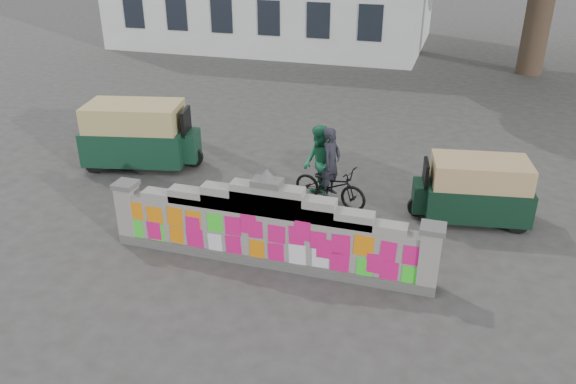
{
  "coord_description": "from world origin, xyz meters",
  "views": [
    {
      "loc": [
        3.12,
        -8.79,
        6.02
      ],
      "look_at": [
        0.09,
        1.0,
        1.1
      ],
      "focal_mm": 35.0,
      "sensor_mm": 36.0,
      "label": 1
    }
  ],
  "objects_px": {
    "cyclist_bike": "(330,186)",
    "pedestrian": "(319,164)",
    "cyclist_rider": "(331,172)",
    "rickshaw_left": "(139,134)",
    "rickshaw_right": "(475,189)"
  },
  "relations": [
    {
      "from": "cyclist_rider",
      "to": "cyclist_bike",
      "type": "bearing_deg",
      "value": 105.39
    },
    {
      "from": "rickshaw_right",
      "to": "cyclist_bike",
      "type": "bearing_deg",
      "value": -5.34
    },
    {
      "from": "cyclist_rider",
      "to": "rickshaw_left",
      "type": "bearing_deg",
      "value": 96.92
    },
    {
      "from": "cyclist_bike",
      "to": "pedestrian",
      "type": "height_order",
      "value": "pedestrian"
    },
    {
      "from": "pedestrian",
      "to": "rickshaw_left",
      "type": "bearing_deg",
      "value": -129.65
    },
    {
      "from": "cyclist_bike",
      "to": "rickshaw_left",
      "type": "relative_size",
      "value": 0.57
    },
    {
      "from": "cyclist_rider",
      "to": "rickshaw_right",
      "type": "relative_size",
      "value": 0.62
    },
    {
      "from": "rickshaw_left",
      "to": "pedestrian",
      "type": "bearing_deg",
      "value": -19.57
    },
    {
      "from": "cyclist_bike",
      "to": "pedestrian",
      "type": "bearing_deg",
      "value": 76.06
    },
    {
      "from": "cyclist_bike",
      "to": "rickshaw_left",
      "type": "bearing_deg",
      "value": 96.92
    },
    {
      "from": "cyclist_bike",
      "to": "cyclist_rider",
      "type": "distance_m",
      "value": 0.34
    },
    {
      "from": "cyclist_bike",
      "to": "rickshaw_right",
      "type": "distance_m",
      "value": 3.21
    },
    {
      "from": "cyclist_rider",
      "to": "pedestrian",
      "type": "relative_size",
      "value": 0.9
    },
    {
      "from": "cyclist_bike",
      "to": "rickshaw_right",
      "type": "bearing_deg",
      "value": -70.78
    },
    {
      "from": "rickshaw_right",
      "to": "rickshaw_left",
      "type": "bearing_deg",
      "value": -13.14
    }
  ]
}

